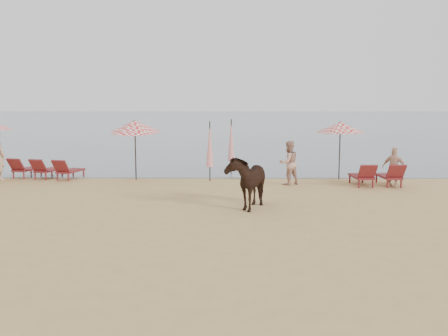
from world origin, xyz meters
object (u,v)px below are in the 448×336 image
at_px(cow, 247,181).
at_px(umbrella_closed_right, 231,141).
at_px(umbrella_open_right, 340,127).
at_px(umbrella_open_left_b, 135,126).
at_px(lounger_cluster_left, 46,169).
at_px(beachgoer_right_a, 289,163).
at_px(lounger_cluster_right, 377,175).
at_px(beachgoer_right_b, 394,168).
at_px(umbrella_closed_left, 210,144).

bearing_deg(cow, umbrella_closed_right, 111.89).
bearing_deg(cow, umbrella_open_right, 72.44).
relative_size(umbrella_open_left_b, cow, 1.31).
distance_m(umbrella_open_right, umbrella_closed_right, 4.60).
bearing_deg(lounger_cluster_left, cow, -20.43).
relative_size(umbrella_open_left_b, beachgoer_right_a, 1.49).
height_order(lounger_cluster_right, umbrella_open_left_b, umbrella_open_left_b).
distance_m(lounger_cluster_right, umbrella_open_left_b, 9.52).
xyz_separation_m(umbrella_open_left_b, cow, (4.29, -5.30, -1.35)).
bearing_deg(umbrella_open_left_b, cow, -34.42).
height_order(umbrella_open_right, beachgoer_right_a, umbrella_open_right).
relative_size(lounger_cluster_right, beachgoer_right_b, 1.18).
xyz_separation_m(lounger_cluster_left, lounger_cluster_right, (12.98, -1.74, 0.01)).
xyz_separation_m(lounger_cluster_right, umbrella_closed_left, (-6.25, 1.19, 1.04)).
xyz_separation_m(umbrella_open_right, beachgoer_right_b, (1.59, -1.88, -1.37)).
height_order(lounger_cluster_left, beachgoer_right_a, beachgoer_right_a).
relative_size(umbrella_closed_right, beachgoer_right_b, 1.62).
height_order(lounger_cluster_left, cow, cow).
bearing_deg(lounger_cluster_left, umbrella_open_left_b, 10.47).
xyz_separation_m(lounger_cluster_left, beachgoer_right_a, (9.74, -1.41, 0.43)).
bearing_deg(beachgoer_right_a, umbrella_open_left_b, -38.43).
bearing_deg(cow, lounger_cluster_right, 55.64).
bearing_deg(lounger_cluster_left, beachgoer_right_b, 5.82).
bearing_deg(umbrella_closed_left, umbrella_closed_right, 64.83).
bearing_deg(umbrella_closed_right, lounger_cluster_right, -29.09).
distance_m(lounger_cluster_right, umbrella_closed_right, 6.26).
bearing_deg(beachgoer_right_b, umbrella_closed_right, 2.90).
distance_m(lounger_cluster_left, beachgoer_right_b, 13.67).
xyz_separation_m(umbrella_closed_left, umbrella_closed_right, (0.85, 1.81, 0.02)).
bearing_deg(lounger_cluster_right, umbrella_open_right, 119.91).
bearing_deg(beachgoer_right_a, lounger_cluster_left, -35.64).
relative_size(cow, beachgoer_right_b, 1.29).
bearing_deg(umbrella_closed_left, umbrella_open_right, 4.89).
distance_m(lounger_cluster_left, umbrella_closed_right, 7.76).
bearing_deg(beachgoer_right_a, umbrella_closed_left, -43.42).
relative_size(umbrella_open_right, cow, 1.23).
height_order(lounger_cluster_left, umbrella_closed_right, umbrella_closed_right).
xyz_separation_m(lounger_cluster_right, umbrella_closed_right, (-5.39, 3.00, 1.05)).
bearing_deg(umbrella_open_left_b, umbrella_open_right, 17.53).
bearing_deg(umbrella_open_right, umbrella_closed_right, 147.96).
height_order(umbrella_closed_left, beachgoer_right_b, umbrella_closed_left).
bearing_deg(lounger_cluster_left, umbrella_closed_left, 9.50).
bearing_deg(umbrella_open_right, umbrella_open_left_b, 166.36).
bearing_deg(umbrella_closed_left, beachgoer_right_a, -16.03).
bearing_deg(lounger_cluster_right, umbrella_closed_right, 148.27).
distance_m(umbrella_closed_left, cow, 5.20).
relative_size(lounger_cluster_right, umbrella_open_right, 0.74).
bearing_deg(beachgoer_right_b, lounger_cluster_right, 7.55).
bearing_deg(umbrella_closed_right, umbrella_closed_left, -115.17).
height_order(lounger_cluster_left, umbrella_closed_left, umbrella_closed_left).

